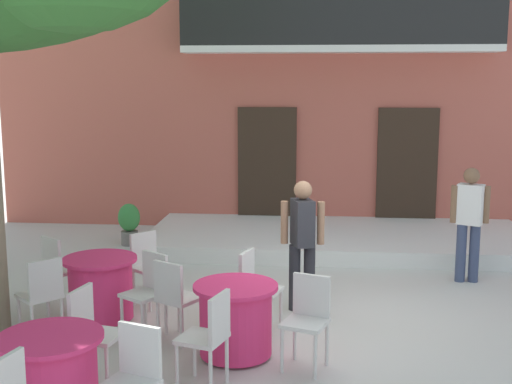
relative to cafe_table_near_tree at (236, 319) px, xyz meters
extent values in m
plane|color=beige|center=(0.84, 1.04, -0.39)|extent=(120.00, 120.00, 0.00)
cube|color=#BC5B4C|center=(1.16, 8.04, 3.36)|extent=(13.00, 4.00, 7.50)
cube|color=#332319|center=(-0.14, 6.01, 0.76)|extent=(1.10, 0.08, 2.30)
cube|color=#332319|center=(2.46, 6.01, 0.76)|extent=(1.10, 0.08, 2.30)
cube|color=silver|center=(1.16, 5.71, 2.95)|extent=(5.60, 0.65, 0.12)
cube|color=black|center=(1.16, 5.42, 3.46)|extent=(5.60, 0.06, 0.90)
cylinder|color=#47423D|center=(-1.14, 5.74, 3.17)|extent=(0.33, 0.33, 0.33)
ellipsoid|color=#38843D|center=(-1.14, 5.74, 3.55)|extent=(0.42, 0.42, 0.41)
cylinder|color=slate|center=(0.39, 5.74, 3.15)|extent=(0.35, 0.35, 0.29)
ellipsoid|color=#38843D|center=(0.39, 5.74, 3.47)|extent=(0.46, 0.46, 0.34)
cylinder|color=#995638|center=(1.93, 5.74, 3.16)|extent=(0.29, 0.29, 0.31)
ellipsoid|color=#2D7533|center=(1.93, 5.74, 3.46)|extent=(0.37, 0.37, 0.29)
cylinder|color=#995638|center=(3.46, 5.74, 3.13)|extent=(0.31, 0.31, 0.25)
ellipsoid|color=#4C8E38|center=(3.46, 5.74, 3.48)|extent=(0.40, 0.40, 0.45)
cube|color=silver|center=(1.16, 4.71, -0.27)|extent=(6.41, 2.66, 0.25)
cylinder|color=#E52D66|center=(0.00, 0.00, -0.02)|extent=(0.74, 0.74, 0.68)
cylinder|color=#E52D66|center=(0.00, 0.00, 0.35)|extent=(0.86, 0.86, 0.04)
cylinder|color=#2D2823|center=(0.00, 0.00, -0.38)|extent=(0.44, 0.44, 0.03)
cylinder|color=silver|center=(0.81, -0.47, -0.17)|extent=(0.04, 0.04, 0.45)
cylinder|color=silver|center=(0.49, -0.35, -0.17)|extent=(0.04, 0.04, 0.45)
cylinder|color=silver|center=(0.92, -0.14, -0.17)|extent=(0.04, 0.04, 0.45)
cylinder|color=silver|center=(0.60, -0.03, -0.17)|extent=(0.04, 0.04, 0.45)
cube|color=silver|center=(0.71, -0.25, 0.08)|extent=(0.51, 0.51, 0.04)
cube|color=silver|center=(0.77, -0.08, 0.31)|extent=(0.37, 0.16, 0.42)
cylinder|color=silver|center=(0.41, 0.84, -0.17)|extent=(0.04, 0.04, 0.45)
cylinder|color=silver|center=(0.32, 0.51, -0.17)|extent=(0.04, 0.04, 0.45)
cylinder|color=silver|center=(0.09, 0.93, -0.17)|extent=(0.04, 0.04, 0.45)
cylinder|color=silver|center=(-0.01, 0.60, -0.17)|extent=(0.04, 0.04, 0.45)
cube|color=silver|center=(0.20, 0.72, 0.08)|extent=(0.49, 0.49, 0.04)
cube|color=silver|center=(0.03, 0.77, 0.31)|extent=(0.14, 0.38, 0.42)
cylinder|color=silver|center=(-0.72, 0.60, -0.17)|extent=(0.04, 0.04, 0.45)
cylinder|color=silver|center=(-0.42, 0.43, -0.17)|extent=(0.04, 0.04, 0.45)
cylinder|color=silver|center=(-0.88, 0.31, -0.17)|extent=(0.04, 0.04, 0.45)
cylinder|color=silver|center=(-0.59, 0.14, -0.17)|extent=(0.04, 0.04, 0.45)
cube|color=silver|center=(-0.65, 0.37, 0.08)|extent=(0.55, 0.55, 0.04)
cube|color=silver|center=(-0.74, 0.21, 0.31)|extent=(0.35, 0.22, 0.42)
cylinder|color=silver|center=(-0.44, -0.83, -0.17)|extent=(0.04, 0.04, 0.45)
cylinder|color=silver|center=(-0.33, -0.50, -0.17)|extent=(0.04, 0.04, 0.45)
cylinder|color=silver|center=(-0.11, -0.93, -0.17)|extent=(0.04, 0.04, 0.45)
cylinder|color=silver|center=(-0.01, -0.60, -0.17)|extent=(0.04, 0.04, 0.45)
cube|color=silver|center=(-0.22, -0.72, 0.08)|extent=(0.50, 0.50, 0.04)
cube|color=silver|center=(-0.05, -0.77, 0.31)|extent=(0.15, 0.37, 0.42)
cylinder|color=#E52D66|center=(-1.33, -1.48, -0.02)|extent=(0.74, 0.74, 0.68)
cylinder|color=#E52D66|center=(-1.33, -1.48, 0.35)|extent=(0.86, 0.86, 0.04)
cube|color=silver|center=(-0.57, -1.56, 0.31)|extent=(0.37, 0.17, 0.42)
cylinder|color=silver|center=(-0.98, -0.61, -0.17)|extent=(0.04, 0.04, 0.45)
cylinder|color=silver|center=(-1.05, -0.95, -0.17)|extent=(0.04, 0.04, 0.45)
cylinder|color=silver|center=(-1.31, -0.54, -0.17)|extent=(0.04, 0.04, 0.45)
cylinder|color=silver|center=(-1.38, -0.88, -0.17)|extent=(0.04, 0.04, 0.45)
cube|color=silver|center=(-1.18, -0.74, 0.08)|extent=(0.47, 0.47, 0.04)
cube|color=silver|center=(-1.35, -0.71, 0.31)|extent=(0.12, 0.38, 0.42)
cylinder|color=silver|center=(-1.85, -1.17, -0.17)|extent=(0.04, 0.04, 0.45)
cylinder|color=#E52D66|center=(-1.70, 0.88, -0.02)|extent=(0.74, 0.74, 0.68)
cylinder|color=#E52D66|center=(-1.70, 0.88, 0.35)|extent=(0.86, 0.86, 0.04)
cylinder|color=#2D2823|center=(-1.70, 0.88, -0.38)|extent=(0.44, 0.44, 0.03)
cylinder|color=silver|center=(-2.34, 1.56, -0.17)|extent=(0.04, 0.04, 0.45)
cylinder|color=silver|center=(-2.07, 1.36, -0.17)|extent=(0.04, 0.04, 0.45)
cylinder|color=silver|center=(-2.54, 1.29, -0.17)|extent=(0.04, 0.04, 0.45)
cylinder|color=silver|center=(-2.27, 1.09, -0.17)|extent=(0.04, 0.04, 0.45)
cube|color=silver|center=(-2.30, 1.33, 0.08)|extent=(0.56, 0.56, 0.04)
cube|color=silver|center=(-2.41, 1.18, 0.31)|extent=(0.33, 0.26, 0.42)
cylinder|color=silver|center=(-2.45, 0.31, -0.17)|extent=(0.04, 0.04, 0.45)
cylinder|color=silver|center=(-2.22, 0.57, -0.17)|extent=(0.04, 0.04, 0.45)
cylinder|color=silver|center=(-2.19, 0.08, -0.17)|extent=(0.04, 0.04, 0.45)
cylinder|color=silver|center=(-1.97, 0.34, -0.17)|extent=(0.04, 0.04, 0.45)
cube|color=silver|center=(-2.21, 0.33, 0.08)|extent=(0.57, 0.57, 0.04)
cube|color=silver|center=(-2.07, 0.20, 0.31)|extent=(0.28, 0.31, 0.42)
cylinder|color=silver|center=(-1.03, 0.23, -0.17)|extent=(0.04, 0.04, 0.45)
cylinder|color=silver|center=(-1.32, 0.42, -0.17)|extent=(0.04, 0.04, 0.45)
cylinder|color=silver|center=(-0.84, 0.51, -0.17)|extent=(0.04, 0.04, 0.45)
cylinder|color=silver|center=(-1.13, 0.70, -0.17)|extent=(0.04, 0.04, 0.45)
cube|color=silver|center=(-1.08, 0.46, 0.08)|extent=(0.56, 0.56, 0.04)
cube|color=silver|center=(-0.98, 0.61, 0.31)|extent=(0.34, 0.25, 0.42)
cylinder|color=silver|center=(-0.99, 1.49, -0.17)|extent=(0.04, 0.04, 0.45)
cylinder|color=silver|center=(-1.20, 1.22, -0.17)|extent=(0.04, 0.04, 0.45)
cylinder|color=silver|center=(-1.25, 1.70, -0.17)|extent=(0.04, 0.04, 0.45)
cylinder|color=silver|center=(-1.47, 1.44, -0.17)|extent=(0.04, 0.04, 0.45)
cube|color=silver|center=(-1.23, 1.46, 0.08)|extent=(0.56, 0.56, 0.04)
cube|color=silver|center=(-1.37, 1.58, 0.31)|extent=(0.27, 0.32, 0.42)
cylinder|color=slate|center=(-2.39, 4.48, -0.27)|extent=(0.29, 0.29, 0.24)
ellipsoid|color=#38843D|center=(-2.39, 4.48, 0.09)|extent=(0.37, 0.37, 0.48)
cylinder|color=#384260|center=(2.83, 2.85, 0.02)|extent=(0.14, 0.14, 0.82)
cylinder|color=#384260|center=(3.01, 2.85, 0.02)|extent=(0.14, 0.14, 0.82)
cube|color=white|center=(2.92, 2.85, 0.71)|extent=(0.40, 0.35, 0.56)
sphere|color=brown|center=(2.92, 2.85, 1.11)|extent=(0.22, 0.22, 0.22)
cylinder|color=brown|center=(2.70, 2.85, 0.71)|extent=(0.09, 0.09, 0.52)
cylinder|color=brown|center=(3.14, 2.85, 0.71)|extent=(0.09, 0.09, 0.52)
cylinder|color=#232328|center=(0.55, 1.46, 0.02)|extent=(0.14, 0.14, 0.82)
cylinder|color=#232328|center=(0.73, 1.46, 0.02)|extent=(0.14, 0.14, 0.82)
cube|color=#2D2D33|center=(0.64, 1.46, 0.71)|extent=(0.31, 0.39, 0.56)
sphere|color=#9E7051|center=(0.64, 1.46, 1.11)|extent=(0.22, 0.22, 0.22)
cylinder|color=#9E7051|center=(0.42, 1.46, 0.71)|extent=(0.09, 0.09, 0.52)
cylinder|color=#9E7051|center=(0.86, 1.46, 0.71)|extent=(0.09, 0.09, 0.52)
camera|label=1|loc=(0.80, -6.41, 2.40)|focal=46.65mm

